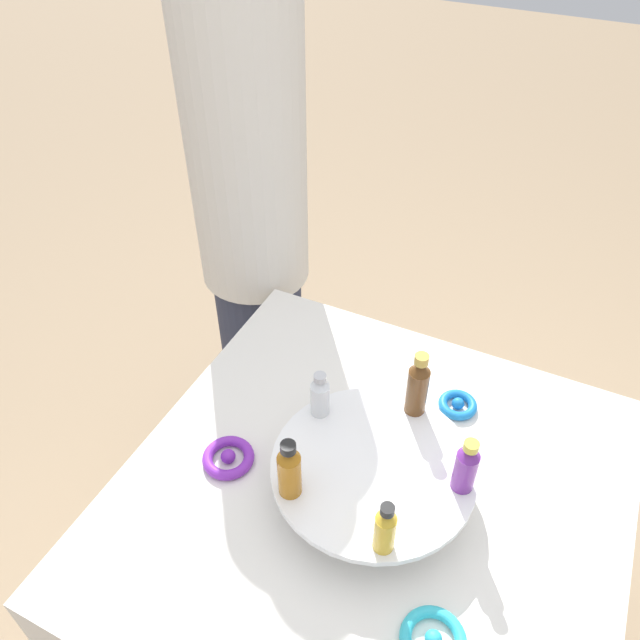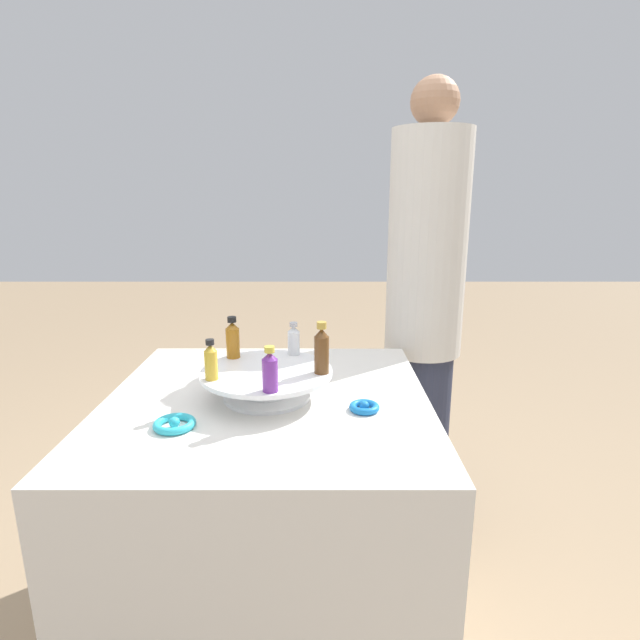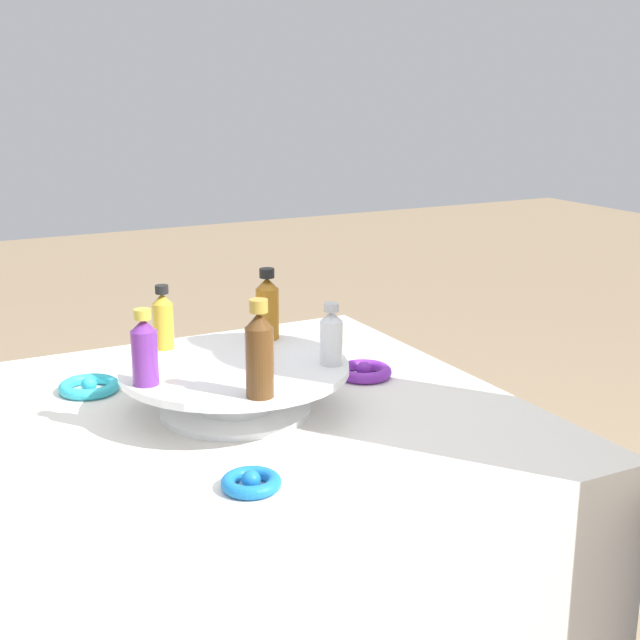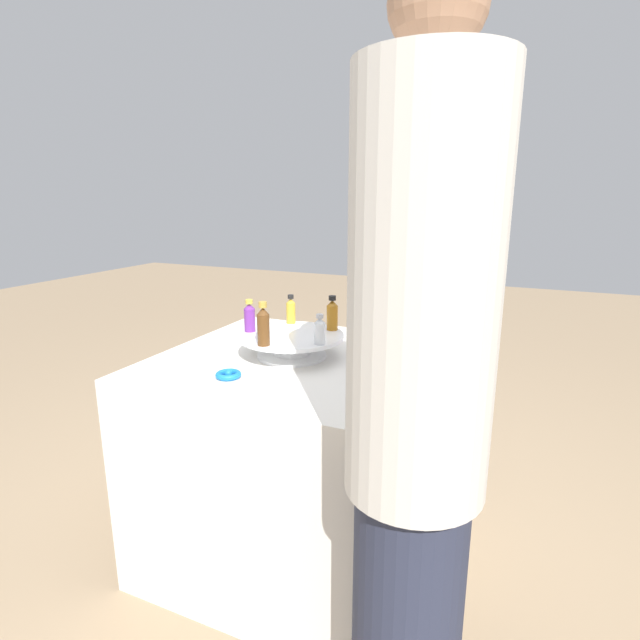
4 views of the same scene
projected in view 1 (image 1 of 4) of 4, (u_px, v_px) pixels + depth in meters
party_table at (362, 588)px, 1.35m from camera, size 0.86×0.86×0.74m
display_stand at (372, 474)px, 1.07m from camera, size 0.35×0.35×0.08m
bottle_purple at (466, 467)px, 0.99m from camera, size 0.04×0.04×0.11m
bottle_brown at (418, 386)px, 1.10m from camera, size 0.04×0.04×0.14m
bottle_clear at (320, 395)px, 1.11m from camera, size 0.03×0.03×0.10m
bottle_amber at (289, 470)px, 0.98m from camera, size 0.04×0.04×0.12m
bottle_gold at (385, 529)px, 0.91m from camera, size 0.03×0.03×0.10m
ribbon_bow_blue at (458, 405)px, 1.24m from camera, size 0.08×0.08×0.02m
ribbon_bow_purple at (228, 458)px, 1.14m from camera, size 0.10×0.10×0.03m
ribbon_bow_teal at (433, 640)px, 0.90m from camera, size 0.10×0.10×0.03m
person_figure at (253, 227)px, 1.57m from camera, size 0.28×0.28×1.65m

